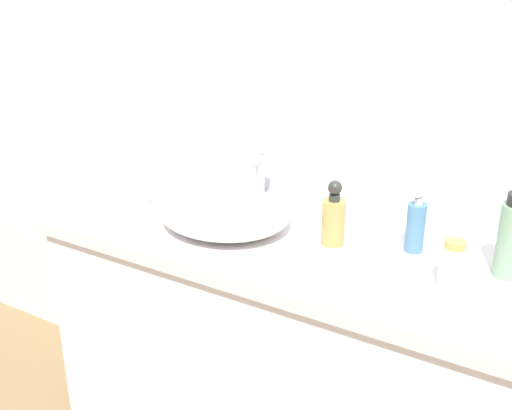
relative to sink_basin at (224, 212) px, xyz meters
name	(u,v)px	position (x,y,z in m)	size (l,w,h in m)	color
bathroom_wall_rear	(370,66)	(0.26, 0.35, 0.37)	(6.00, 0.06, 2.60)	silver
vanity_counter	(286,371)	(0.18, 0.04, -0.49)	(1.36, 0.54, 0.89)	white
sink_basin	(224,212)	(0.00, 0.00, 0.00)	(0.37, 0.33, 0.09)	white
faucet	(258,173)	(0.00, 0.18, 0.06)	(0.03, 0.13, 0.18)	silver
soap_dispenser	(416,224)	(0.49, 0.13, 0.03)	(0.05, 0.05, 0.17)	teal
lotion_bottle	(333,218)	(0.30, 0.06, 0.03)	(0.06, 0.06, 0.18)	tan
spray_can	(453,265)	(0.63, -0.01, 0.01)	(0.06, 0.06, 0.12)	white
candle_jar	(139,199)	(-0.31, 0.00, -0.03)	(0.06, 0.06, 0.04)	beige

